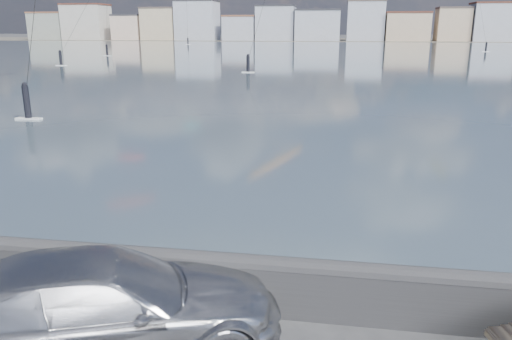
# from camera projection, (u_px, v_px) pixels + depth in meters

# --- Properties ---
(bay_water) EXTENTS (500.00, 177.00, 0.00)m
(bay_water) POSITION_uv_depth(u_px,v_px,m) (327.00, 54.00, 93.12)
(bay_water) COLOR #405B67
(bay_water) RESTS_ON ground
(far_shore_strip) EXTENTS (500.00, 60.00, 0.00)m
(far_shore_strip) POSITION_uv_depth(u_px,v_px,m) (334.00, 40.00, 196.03)
(far_shore_strip) COLOR #4C473D
(far_shore_strip) RESTS_ON ground
(seawall) EXTENTS (400.00, 0.36, 1.08)m
(seawall) POSITION_uv_depth(u_px,v_px,m) (188.00, 276.00, 8.73)
(seawall) COLOR #28282B
(seawall) RESTS_ON ground
(far_buildings) EXTENTS (240.79, 13.26, 14.60)m
(far_buildings) POSITION_uv_depth(u_px,v_px,m) (338.00, 24.00, 180.89)
(far_buildings) COLOR gray
(far_buildings) RESTS_ON ground
(car_silver) EXTENTS (5.85, 4.13, 1.57)m
(car_silver) POSITION_uv_depth(u_px,v_px,m) (102.00, 306.00, 7.41)
(car_silver) COLOR #B0B1B6
(car_silver) RESTS_ON ground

